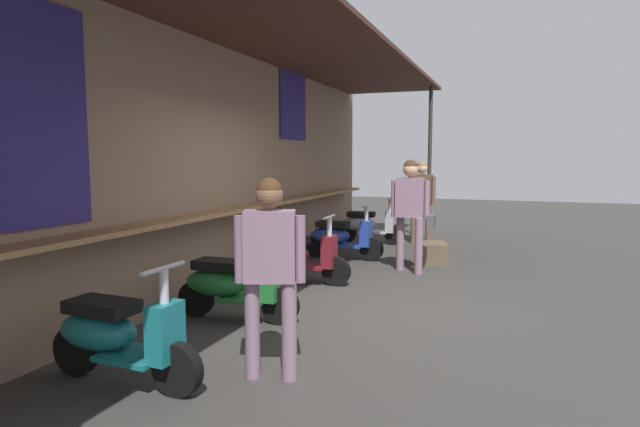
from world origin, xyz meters
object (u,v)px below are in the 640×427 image
at_px(merchandise_crate, 433,253).
at_px(shopper_passing, 270,258).
at_px(scooter_teal, 115,335).
at_px(shopper_with_handbag, 411,204).
at_px(scooter_blue, 339,237).
at_px(shopper_browsing, 421,193).
at_px(scooter_green, 230,284).
at_px(scooter_maroon, 297,255).
at_px(scooter_silver, 367,225).

bearing_deg(merchandise_crate, shopper_passing, 174.43).
bearing_deg(shopper_passing, merchandise_crate, -26.37).
bearing_deg(scooter_teal, shopper_with_handbag, 75.90).
height_order(scooter_blue, shopper_browsing, shopper_browsing).
relative_size(scooter_green, shopper_passing, 0.88).
xyz_separation_m(shopper_browsing, shopper_passing, (-7.04, -0.04, -0.07)).
xyz_separation_m(scooter_maroon, scooter_blue, (1.87, 0.00, 0.00)).
relative_size(shopper_browsing, merchandise_crate, 3.06).
bearing_deg(scooter_teal, scooter_blue, 91.81).
distance_m(scooter_teal, shopper_passing, 1.33).
xyz_separation_m(scooter_green, merchandise_crate, (3.87, -1.59, -0.22)).
xyz_separation_m(scooter_green, shopper_passing, (-1.23, -1.09, 0.59)).
height_order(scooter_green, scooter_silver, same).
xyz_separation_m(shopper_passing, merchandise_crate, (5.11, -0.50, -0.80)).
xyz_separation_m(scooter_green, shopper_browsing, (5.81, -1.05, 0.66)).
xyz_separation_m(scooter_maroon, shopper_passing, (-3.05, -1.09, 0.59)).
height_order(scooter_teal, shopper_browsing, shopper_browsing).
bearing_deg(scooter_green, shopper_browsing, 76.03).
height_order(scooter_green, scooter_maroon, same).
distance_m(scooter_maroon, scooter_silver, 3.64).
relative_size(scooter_green, scooter_silver, 1.00).
xyz_separation_m(scooter_green, scooter_maroon, (1.82, 0.00, 0.00)).
relative_size(scooter_blue, scooter_silver, 1.00).
bearing_deg(shopper_passing, scooter_maroon, -1.18).
relative_size(shopper_with_handbag, shopper_passing, 1.08).
xyz_separation_m(scooter_green, scooter_silver, (5.46, 0.00, 0.00)).
distance_m(scooter_teal, scooter_maroon, 3.56).
relative_size(scooter_silver, shopper_passing, 0.88).
relative_size(scooter_maroon, shopper_with_handbag, 0.81).
xyz_separation_m(scooter_teal, merchandise_crate, (5.61, -1.59, -0.22)).
xyz_separation_m(scooter_teal, scooter_maroon, (3.56, -0.00, 0.00)).
relative_size(shopper_passing, merchandise_crate, 2.90).
height_order(scooter_blue, scooter_silver, same).
bearing_deg(merchandise_crate, scooter_silver, 44.95).
relative_size(scooter_green, shopper_with_handbag, 0.81).
relative_size(scooter_green, merchandise_crate, 2.54).
relative_size(scooter_silver, merchandise_crate, 2.54).
xyz_separation_m(shopper_with_handbag, shopper_browsing, (2.75, 0.32, -0.02)).
height_order(scooter_blue, merchandise_crate, scooter_blue).
xyz_separation_m(scooter_teal, scooter_blue, (5.43, 0.00, 0.00)).
distance_m(scooter_silver, shopper_browsing, 1.28).
height_order(shopper_with_handbag, shopper_passing, shopper_with_handbag).
xyz_separation_m(scooter_silver, shopper_passing, (-6.70, -1.09, 0.59)).
relative_size(scooter_green, shopper_browsing, 0.83).
distance_m(shopper_browsing, shopper_passing, 7.04).
xyz_separation_m(scooter_blue, shopper_browsing, (2.11, -1.05, 0.66)).
height_order(scooter_teal, merchandise_crate, scooter_teal).
distance_m(scooter_silver, shopper_with_handbag, 2.85).
height_order(scooter_silver, shopper_with_handbag, shopper_with_handbag).
bearing_deg(merchandise_crate, scooter_green, 157.72).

